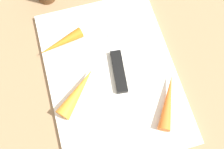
% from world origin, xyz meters
% --- Properties ---
extents(ground_plane, '(1.40, 1.40, 0.00)m').
position_xyz_m(ground_plane, '(0.00, 0.00, 0.00)').
color(ground_plane, '#8C6D4C').
extents(cutting_board, '(0.36, 0.26, 0.01)m').
position_xyz_m(cutting_board, '(0.00, 0.00, 0.01)').
color(cutting_board, silver).
rests_on(cutting_board, ground_plane).
extents(knife, '(0.20, 0.04, 0.01)m').
position_xyz_m(knife, '(0.02, -0.02, 0.02)').
color(knife, '#B7B7BC').
rests_on(knife, cutting_board).
extents(carrot_medium, '(0.10, 0.10, 0.03)m').
position_xyz_m(carrot_medium, '(-0.02, 0.08, 0.03)').
color(carrot_medium, orange).
rests_on(carrot_medium, cutting_board).
extents(carrot_longest, '(0.11, 0.07, 0.03)m').
position_xyz_m(carrot_longest, '(-0.09, -0.09, 0.02)').
color(carrot_longest, orange).
rests_on(carrot_longest, cutting_board).
extents(carrot_shortest, '(0.05, 0.10, 0.02)m').
position_xyz_m(carrot_shortest, '(0.09, 0.09, 0.02)').
color(carrot_shortest, orange).
rests_on(carrot_shortest, cutting_board).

